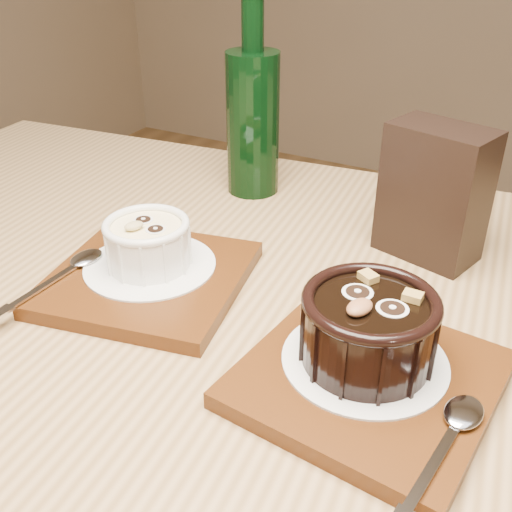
% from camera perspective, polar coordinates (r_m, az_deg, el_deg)
% --- Properties ---
extents(table, '(1.28, 0.92, 0.75)m').
position_cam_1_polar(table, '(0.59, -1.14, -13.69)').
color(table, olive).
rests_on(table, ground).
extents(tray_left, '(0.21, 0.21, 0.01)m').
position_cam_1_polar(tray_left, '(0.60, -10.19, -2.11)').
color(tray_left, '#4F270D').
rests_on(tray_left, table).
extents(doily_left, '(0.13, 0.13, 0.00)m').
position_cam_1_polar(doily_left, '(0.60, -10.05, -0.85)').
color(doily_left, white).
rests_on(doily_left, tray_left).
extents(ramekin_white, '(0.08, 0.08, 0.05)m').
position_cam_1_polar(ramekin_white, '(0.59, -10.28, 1.38)').
color(ramekin_white, white).
rests_on(ramekin_white, doily_left).
extents(spoon_left, '(0.03, 0.13, 0.01)m').
position_cam_1_polar(spoon_left, '(0.60, -18.11, -1.61)').
color(spoon_left, silver).
rests_on(spoon_left, tray_left).
extents(tray_right, '(0.20, 0.20, 0.01)m').
position_cam_1_polar(tray_right, '(0.48, 10.61, -11.46)').
color(tray_right, '#4F270D').
rests_on(tray_right, table).
extents(doily_right, '(0.13, 0.13, 0.00)m').
position_cam_1_polar(doily_right, '(0.48, 10.30, -9.70)').
color(doily_right, white).
rests_on(doily_right, tray_right).
extents(ramekin_dark, '(0.10, 0.10, 0.06)m').
position_cam_1_polar(ramekin_dark, '(0.46, 10.67, -6.54)').
color(ramekin_dark, black).
rests_on(ramekin_dark, doily_right).
extents(spoon_right, '(0.04, 0.14, 0.01)m').
position_cam_1_polar(spoon_right, '(0.43, 17.58, -16.65)').
color(spoon_right, silver).
rests_on(spoon_right, tray_right).
extents(condiment_stand, '(0.11, 0.08, 0.14)m').
position_cam_1_polar(condiment_stand, '(0.64, 16.62, 5.73)').
color(condiment_stand, black).
rests_on(condiment_stand, table).
extents(green_bottle, '(0.07, 0.07, 0.25)m').
position_cam_1_polar(green_bottle, '(0.76, -0.30, 12.99)').
color(green_bottle, black).
rests_on(green_bottle, table).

